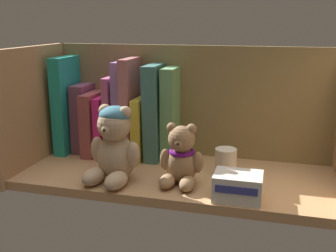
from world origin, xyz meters
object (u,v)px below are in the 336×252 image
object	(u,v)px
book_7	(144,126)
small_product_box	(238,186)
book_3	(107,124)
teddy_bear_larger	(114,146)
book_2	(97,122)
teddy_bear_smaller	(181,158)
book_1	(84,118)
book_9	(171,114)
book_4	(115,115)
book_5	(124,108)
book_6	(133,107)
pillar_candle	(226,161)
book_8	(156,111)
book_0	(70,104)

from	to	relation	value
book_7	small_product_box	size ratio (longest dim) A/B	1.67
book_3	teddy_bear_larger	size ratio (longest dim) A/B	0.92
book_2	teddy_bear_smaller	world-z (taller)	book_2
book_1	book_9	distance (cm)	23.43
book_3	book_9	size ratio (longest dim) A/B	0.67
book_4	book_5	distance (cm)	2.95
book_6	small_product_box	bearing A→B (deg)	-35.75
book_5	book_9	world-z (taller)	book_5
book_9	pillar_candle	xyz separation A→B (cm)	(14.55, -7.64, -8.31)
book_9	book_2	bearing A→B (deg)	180.00
teddy_bear_larger	small_product_box	bearing A→B (deg)	-6.19
book_6	book_4	bearing A→B (deg)	180.00
book_6	teddy_bear_larger	size ratio (longest dim) A/B	1.51
book_2	book_7	bearing A→B (deg)	0.00
teddy_bear_smaller	book_4	bearing A→B (deg)	143.12
book_6	book_9	bearing A→B (deg)	0.00
pillar_candle	small_product_box	xyz separation A→B (cm)	(3.91, -12.60, -0.33)
book_4	teddy_bear_smaller	xyz separation A→B (cm)	(20.80, -15.61, -4.47)
book_5	book_6	size ratio (longest dim) A/B	0.97
small_product_box	book_5	bearing A→B (deg)	146.62
book_2	teddy_bear_smaller	distance (cm)	30.35
book_6	book_8	distance (cm)	5.96
book_0	book_4	bearing A→B (deg)	0.00
book_6	book_7	bearing A→B (deg)	0.00
teddy_bear_smaller	pillar_candle	world-z (taller)	teddy_bear_smaller
book_0	book_8	xyz separation A→B (cm)	(23.32, 0.00, -0.69)
book_5	book_9	xyz separation A→B (cm)	(12.25, 0.00, -0.63)
book_8	book_7	bearing A→B (deg)	180.00
teddy_bear_smaller	book_0	bearing A→B (deg)	154.89
book_4	teddy_bear_larger	bearing A→B (deg)	-68.83
book_1	book_9	xyz separation A→B (cm)	(23.30, 0.00, 2.47)
book_0	small_product_box	size ratio (longest dim) A/B	2.68
book_1	teddy_bear_larger	distance (cm)	23.31
book_1	pillar_candle	world-z (taller)	book_1
book_0	book_2	xyz separation A→B (cm)	(7.39, 0.00, -4.33)
book_4	teddy_bear_larger	distance (cm)	18.79
book_8	teddy_bear_larger	xyz separation A→B (cm)	(-4.08, -17.39, -3.83)
book_3	pillar_candle	size ratio (longest dim) A/B	2.59
pillar_candle	book_2	bearing A→B (deg)	167.41
book_0	teddy_bear_larger	distance (cm)	26.33
book_3	pillar_candle	xyz separation A→B (cm)	(31.36, -7.64, -4.60)
book_6	book_0	bearing A→B (deg)	180.00
book_1	book_4	size ratio (longest dim) A/B	0.88
book_7	book_1	bearing A→B (deg)	180.00
book_3	book_9	xyz separation A→B (cm)	(16.81, 0.00, 3.70)
book_9	teddy_bear_larger	distance (cm)	19.38
teddy_bear_smaller	book_2	bearing A→B (deg)	148.94
book_4	book_2	bearing A→B (deg)	180.00
book_1	book_6	size ratio (longest dim) A/B	0.71
teddy_bear_smaller	book_5	bearing A→B (deg)	139.86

